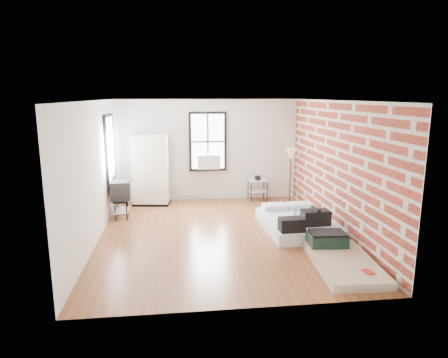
{
  "coord_description": "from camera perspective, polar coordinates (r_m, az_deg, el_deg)",
  "views": [
    {
      "loc": [
        -0.87,
        -7.98,
        2.91
      ],
      "look_at": [
        0.13,
        0.3,
        1.15
      ],
      "focal_mm": 32.0,
      "sensor_mm": 36.0,
      "label": 1
    }
  ],
  "objects": [
    {
      "name": "ground",
      "position": [
        8.54,
        -0.62,
        -8.0
      ],
      "size": [
        6.0,
        6.0,
        0.0
      ],
      "primitive_type": "plane",
      "color": "brown",
      "rests_on": "ground"
    },
    {
      "name": "room_shell",
      "position": [
        8.5,
        0.64,
        3.99
      ],
      "size": [
        5.02,
        6.02,
        2.8
      ],
      "color": "silver",
      "rests_on": "ground"
    },
    {
      "name": "floor_lamp",
      "position": [
        10.75,
        9.54,
        3.12
      ],
      "size": [
        0.33,
        0.33,
        1.52
      ],
      "color": "#311D10",
      "rests_on": "ground"
    },
    {
      "name": "tv_stand",
      "position": [
        9.87,
        -14.52,
        -1.75
      ],
      "size": [
        0.48,
        0.66,
        0.9
      ],
      "rotation": [
        0.0,
        0.0,
        0.07
      ],
      "color": "black",
      "rests_on": "ground"
    },
    {
      "name": "mattress_bare",
      "position": [
        7.42,
        16.22,
        -10.64
      ],
      "size": [
        1.12,
        1.93,
        0.4
      ],
      "rotation": [
        0.0,
        0.0,
        -0.08
      ],
      "color": "tan",
      "rests_on": "ground"
    },
    {
      "name": "side_table",
      "position": [
        11.2,
        4.84,
        -0.7
      ],
      "size": [
        0.55,
        0.45,
        0.69
      ],
      "rotation": [
        0.0,
        0.0,
        0.06
      ],
      "color": "black",
      "rests_on": "ground"
    },
    {
      "name": "wardrobe",
      "position": [
        10.83,
        -10.44,
        1.28
      ],
      "size": [
        1.03,
        0.67,
        1.9
      ],
      "rotation": [
        0.0,
        0.0,
        -0.13
      ],
      "color": "black",
      "rests_on": "ground"
    },
    {
      "name": "mattress_main",
      "position": [
        8.94,
        10.55,
        -6.11
      ],
      "size": [
        1.52,
        2.01,
        0.63
      ],
      "rotation": [
        0.0,
        0.0,
        0.04
      ],
      "color": "silver",
      "rests_on": "ground"
    }
  ]
}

